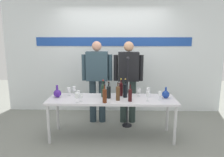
{
  "coord_description": "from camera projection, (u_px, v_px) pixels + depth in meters",
  "views": [
    {
      "loc": [
        0.1,
        -3.66,
        1.82
      ],
      "look_at": [
        0.0,
        0.15,
        1.06
      ],
      "focal_mm": 34.36,
      "sensor_mm": 36.0,
      "label": 1
    }
  ],
  "objects": [
    {
      "name": "wine_bottle_4",
      "position": [
        103.0,
        90.0,
        3.88
      ],
      "size": [
        0.07,
        0.07,
        0.32
      ],
      "color": "#1A2F1F",
      "rests_on": "display_table"
    },
    {
      "name": "wine_glass_left_4",
      "position": [
        78.0,
        93.0,
        3.82
      ],
      "size": [
        0.06,
        0.06,
        0.13
      ],
      "color": "white",
      "rests_on": "display_table"
    },
    {
      "name": "decanter_blue_left",
      "position": [
        57.0,
        93.0,
        3.87
      ],
      "size": [
        0.14,
        0.14,
        0.22
      ],
      "color": "#451F8F",
      "rests_on": "display_table"
    },
    {
      "name": "wine_bottle_0",
      "position": [
        121.0,
        88.0,
        3.94
      ],
      "size": [
        0.07,
        0.07,
        0.33
      ],
      "color": "#370C10",
      "rests_on": "display_table"
    },
    {
      "name": "decanter_blue_right",
      "position": [
        166.0,
        94.0,
        3.82
      ],
      "size": [
        0.13,
        0.13,
        0.2
      ],
      "color": "navy",
      "rests_on": "display_table"
    },
    {
      "name": "wine_bottle_2",
      "position": [
        105.0,
        95.0,
        3.54
      ],
      "size": [
        0.07,
        0.07,
        0.31
      ],
      "color": "#552511",
      "rests_on": "display_table"
    },
    {
      "name": "presenter_right",
      "position": [
        128.0,
        77.0,
        4.43
      ],
      "size": [
        0.61,
        0.22,
        1.71
      ],
      "color": "#263532",
      "rests_on": "ground"
    },
    {
      "name": "microphone_stand",
      "position": [
        127.0,
        104.0,
        4.32
      ],
      "size": [
        0.2,
        0.2,
        1.43
      ],
      "color": "black",
      "rests_on": "ground"
    },
    {
      "name": "wine_bottle_5",
      "position": [
        118.0,
        92.0,
        3.67
      ],
      "size": [
        0.07,
        0.07,
        0.32
      ],
      "color": "#4F331C",
      "rests_on": "display_table"
    },
    {
      "name": "wine_glass_left_3",
      "position": [
        77.0,
        96.0,
        3.54
      ],
      "size": [
        0.07,
        0.07,
        0.17
      ],
      "color": "white",
      "rests_on": "display_table"
    },
    {
      "name": "wine_bottle_3",
      "position": [
        125.0,
        90.0,
        3.85
      ],
      "size": [
        0.08,
        0.08,
        0.34
      ],
      "color": "black",
      "rests_on": "display_table"
    },
    {
      "name": "wine_glass_right_1",
      "position": [
        160.0,
        94.0,
        3.68
      ],
      "size": [
        0.06,
        0.06,
        0.16
      ],
      "color": "white",
      "rests_on": "display_table"
    },
    {
      "name": "wine_bottle_1",
      "position": [
        130.0,
        94.0,
        3.61
      ],
      "size": [
        0.06,
        0.06,
        0.3
      ],
      "color": "black",
      "rests_on": "display_table"
    },
    {
      "name": "wine_glass_right_2",
      "position": [
        139.0,
        90.0,
        3.93
      ],
      "size": [
        0.07,
        0.07,
        0.15
      ],
      "color": "white",
      "rests_on": "display_table"
    },
    {
      "name": "wine_glass_right_0",
      "position": [
        148.0,
        90.0,
        3.88
      ],
      "size": [
        0.07,
        0.07,
        0.17
      ],
      "color": "white",
      "rests_on": "display_table"
    },
    {
      "name": "back_wall",
      "position": [
        113.0,
        49.0,
        5.08
      ],
      "size": [
        5.17,
        0.11,
        3.0
      ],
      "color": "silver",
      "rests_on": "ground"
    },
    {
      "name": "wine_glass_left_2",
      "position": [
        69.0,
        90.0,
        3.95
      ],
      "size": [
        0.07,
        0.07,
        0.15
      ],
      "color": "white",
      "rests_on": "display_table"
    },
    {
      "name": "wine_bottle_6",
      "position": [
        109.0,
        91.0,
        3.8
      ],
      "size": [
        0.07,
        0.07,
        0.3
      ],
      "color": "black",
      "rests_on": "display_table"
    },
    {
      "name": "ground_plane",
      "position": [
        112.0,
        136.0,
        3.95
      ],
      "size": [
        10.0,
        10.0,
        0.0
      ],
      "primitive_type": "plane",
      "color": "gray"
    },
    {
      "name": "presenter_left",
      "position": [
        97.0,
        76.0,
        4.45
      ],
      "size": [
        0.63,
        0.22,
        1.71
      ],
      "color": "#24353E",
      "rests_on": "ground"
    },
    {
      "name": "wine_glass_left_1",
      "position": [
        81.0,
        96.0,
        3.61
      ],
      "size": [
        0.06,
        0.06,
        0.13
      ],
      "color": "white",
      "rests_on": "display_table"
    },
    {
      "name": "wine_glass_right_3",
      "position": [
        148.0,
        94.0,
        3.62
      ],
      "size": [
        0.06,
        0.06,
        0.16
      ],
      "color": "white",
      "rests_on": "display_table"
    },
    {
      "name": "display_table",
      "position": [
        112.0,
        101.0,
        3.82
      ],
      "size": [
        2.26,
        0.66,
        0.73
      ],
      "color": "silver",
      "rests_on": "ground"
    },
    {
      "name": "wine_glass_left_0",
      "position": [
        74.0,
        89.0,
        4.08
      ],
      "size": [
        0.06,
        0.06,
        0.14
      ],
      "color": "white",
      "rests_on": "display_table"
    }
  ]
}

